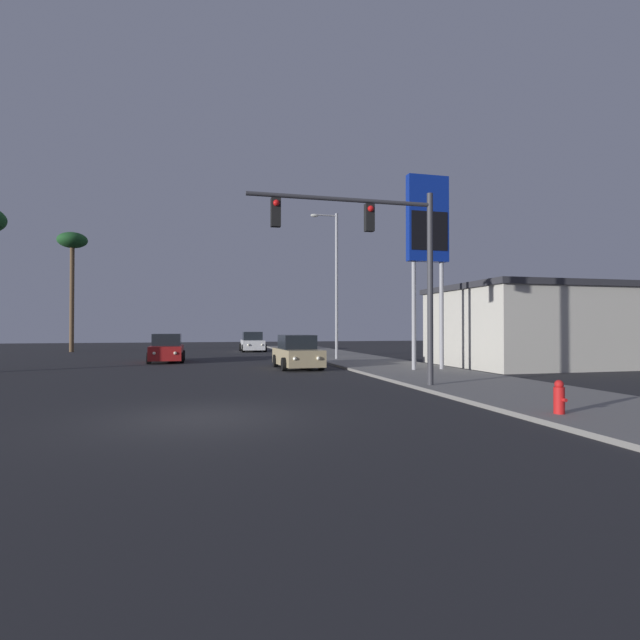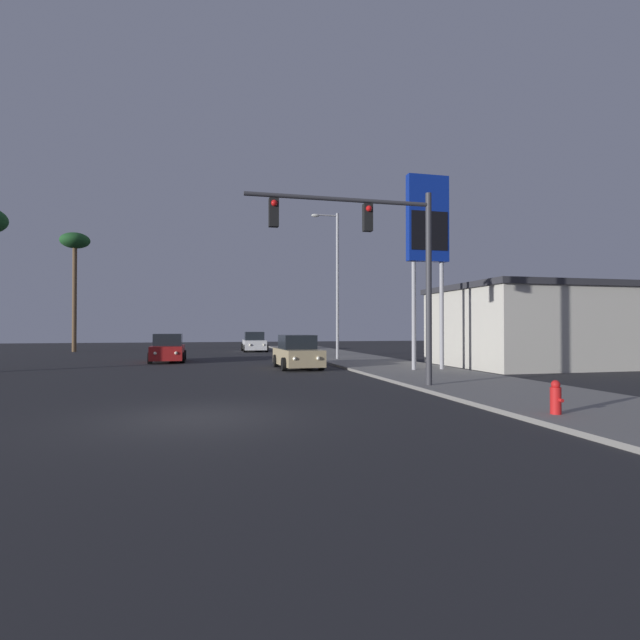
{
  "view_description": "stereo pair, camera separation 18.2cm",
  "coord_description": "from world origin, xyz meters",
  "px_view_note": "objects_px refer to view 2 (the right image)",
  "views": [
    {
      "loc": [
        -0.12,
        -11.68,
        2.06
      ],
      "look_at": [
        5.65,
        11.45,
        2.42
      ],
      "focal_mm": 28.0,
      "sensor_mm": 36.0,
      "label": 1
    },
    {
      "loc": [
        0.06,
        -11.73,
        2.06
      ],
      "look_at": [
        5.65,
        11.45,
        2.42
      ],
      "focal_mm": 28.0,
      "sensor_mm": 36.0,
      "label": 2
    }
  ],
  "objects_px": {
    "palm_tree_far": "(75,248)",
    "street_lamp": "(335,278)",
    "car_tan": "(298,353)",
    "car_white": "(254,343)",
    "fire_hydrant": "(556,398)",
    "traffic_light_mast": "(380,248)",
    "car_red": "(168,349)",
    "gas_station_sign": "(428,229)"
  },
  "relations": [
    {
      "from": "gas_station_sign",
      "to": "palm_tree_far",
      "type": "height_order",
      "value": "palm_tree_far"
    },
    {
      "from": "car_tan",
      "to": "fire_hydrant",
      "type": "xyz_separation_m",
      "value": [
        2.98,
        -15.03,
        -0.27
      ]
    },
    {
      "from": "car_tan",
      "to": "gas_station_sign",
      "type": "relative_size",
      "value": 0.48
    },
    {
      "from": "car_red",
      "to": "gas_station_sign",
      "type": "relative_size",
      "value": 0.48
    },
    {
      "from": "car_tan",
      "to": "traffic_light_mast",
      "type": "distance_m",
      "value": 10.03
    },
    {
      "from": "car_white",
      "to": "fire_hydrant",
      "type": "bearing_deg",
      "value": 97.46
    },
    {
      "from": "car_tan",
      "to": "traffic_light_mast",
      "type": "relative_size",
      "value": 0.67
    },
    {
      "from": "street_lamp",
      "to": "gas_station_sign",
      "type": "distance_m",
      "value": 8.78
    },
    {
      "from": "car_red",
      "to": "palm_tree_far",
      "type": "height_order",
      "value": "palm_tree_far"
    },
    {
      "from": "car_red",
      "to": "palm_tree_far",
      "type": "bearing_deg",
      "value": -59.57
    },
    {
      "from": "fire_hydrant",
      "to": "car_tan",
      "type": "bearing_deg",
      "value": 101.23
    },
    {
      "from": "car_tan",
      "to": "street_lamp",
      "type": "relative_size",
      "value": 0.48
    },
    {
      "from": "gas_station_sign",
      "to": "fire_hydrant",
      "type": "relative_size",
      "value": 11.84
    },
    {
      "from": "traffic_light_mast",
      "to": "fire_hydrant",
      "type": "distance_m",
      "value": 7.46
    },
    {
      "from": "car_white",
      "to": "gas_station_sign",
      "type": "height_order",
      "value": "gas_station_sign"
    },
    {
      "from": "fire_hydrant",
      "to": "car_white",
      "type": "bearing_deg",
      "value": 95.51
    },
    {
      "from": "palm_tree_far",
      "to": "car_white",
      "type": "bearing_deg",
      "value": -10.2
    },
    {
      "from": "car_tan",
      "to": "car_red",
      "type": "relative_size",
      "value": 1.01
    },
    {
      "from": "car_white",
      "to": "fire_hydrant",
      "type": "xyz_separation_m",
      "value": [
        3.22,
        -33.4,
        -0.27
      ]
    },
    {
      "from": "car_tan",
      "to": "car_red",
      "type": "xyz_separation_m",
      "value": [
        -6.64,
        6.46,
        0.0
      ]
    },
    {
      "from": "street_lamp",
      "to": "palm_tree_far",
      "type": "bearing_deg",
      "value": 138.84
    },
    {
      "from": "car_tan",
      "to": "car_white",
      "type": "relative_size",
      "value": 1.0
    },
    {
      "from": "car_tan",
      "to": "palm_tree_far",
      "type": "xyz_separation_m",
      "value": [
        -15.1,
        21.05,
        8.0
      ]
    },
    {
      "from": "car_tan",
      "to": "car_red",
      "type": "height_order",
      "value": "same"
    },
    {
      "from": "street_lamp",
      "to": "car_white",
      "type": "bearing_deg",
      "value": 104.87
    },
    {
      "from": "car_tan",
      "to": "traffic_light_mast",
      "type": "height_order",
      "value": "traffic_light_mast"
    },
    {
      "from": "car_white",
      "to": "fire_hydrant",
      "type": "relative_size",
      "value": 5.71
    },
    {
      "from": "car_tan",
      "to": "car_white",
      "type": "height_order",
      "value": "same"
    },
    {
      "from": "car_white",
      "to": "car_red",
      "type": "height_order",
      "value": "same"
    },
    {
      "from": "street_lamp",
      "to": "traffic_light_mast",
      "type": "bearing_deg",
      "value": -99.42
    },
    {
      "from": "car_tan",
      "to": "fire_hydrant",
      "type": "distance_m",
      "value": 15.33
    },
    {
      "from": "car_white",
      "to": "traffic_light_mast",
      "type": "distance_m",
      "value": 27.86
    },
    {
      "from": "car_tan",
      "to": "palm_tree_far",
      "type": "height_order",
      "value": "palm_tree_far"
    },
    {
      "from": "palm_tree_far",
      "to": "street_lamp",
      "type": "bearing_deg",
      "value": -41.16
    },
    {
      "from": "street_lamp",
      "to": "palm_tree_far",
      "type": "relative_size",
      "value": 0.89
    },
    {
      "from": "car_white",
      "to": "traffic_light_mast",
      "type": "bearing_deg",
      "value": 94.5
    },
    {
      "from": "palm_tree_far",
      "to": "car_tan",
      "type": "bearing_deg",
      "value": -54.34
    },
    {
      "from": "street_lamp",
      "to": "fire_hydrant",
      "type": "xyz_separation_m",
      "value": [
        -0.34,
        -19.96,
        -4.63
      ]
    },
    {
      "from": "car_tan",
      "to": "gas_station_sign",
      "type": "xyz_separation_m",
      "value": [
        5.47,
        -3.46,
        5.86
      ]
    },
    {
      "from": "fire_hydrant",
      "to": "traffic_light_mast",
      "type": "bearing_deg",
      "value": 108.87
    },
    {
      "from": "car_red",
      "to": "traffic_light_mast",
      "type": "relative_size",
      "value": 0.66
    },
    {
      "from": "fire_hydrant",
      "to": "gas_station_sign",
      "type": "bearing_deg",
      "value": 77.88
    }
  ]
}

